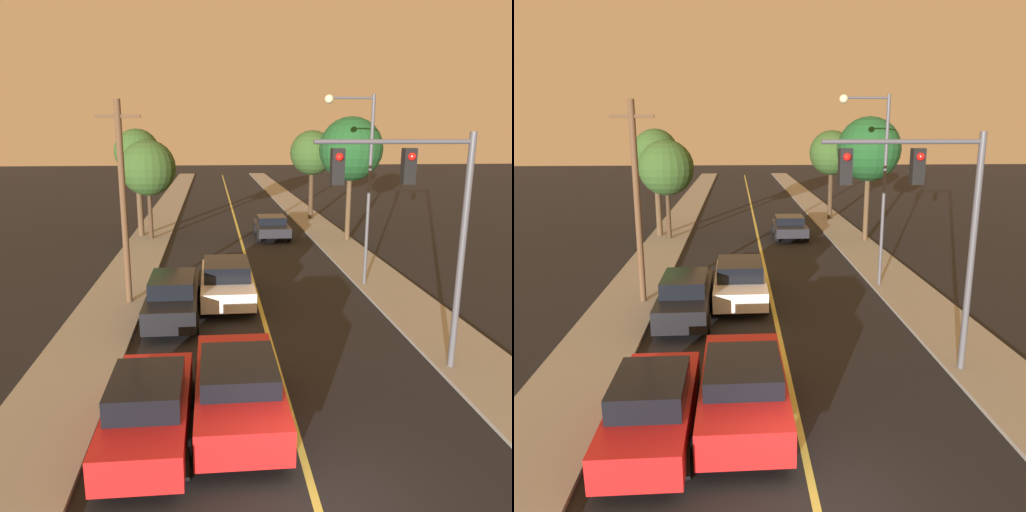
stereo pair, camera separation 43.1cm
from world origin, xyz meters
TOP-DOWN VIEW (x-y plane):
  - road_surface at (0.00, 36.00)m, footprint 8.94×80.00m
  - sidewalk_left at (-5.72, 36.00)m, footprint 2.50×80.00m
  - sidewalk_right at (5.72, 36.00)m, footprint 2.50×80.00m
  - car_near_lane_front at (-1.25, 3.10)m, footprint 2.04×4.72m
  - car_near_lane_second at (-1.25, 11.78)m, footprint 2.10×5.16m
  - car_outer_lane_front at (-3.22, 2.47)m, footprint 1.84×4.32m
  - car_outer_lane_second at (-3.22, 9.89)m, footprint 1.87×4.99m
  - car_far_oncoming at (2.01, 23.93)m, footprint 2.11×3.99m
  - traffic_signal_mast at (3.58, 5.12)m, footprint 4.19×0.42m
  - streetlamp_right at (4.36, 13.16)m, footprint 2.08×0.36m
  - utility_pole_left at (-5.07, 11.60)m, footprint 1.60×0.24m
  - tree_left_near at (-5.59, 23.82)m, footprint 3.38×3.38m
  - tree_left_far at (-6.34, 24.83)m, footprint 2.81×2.81m
  - tree_right_near at (5.82, 30.42)m, footprint 3.32×3.32m
  - tree_right_far at (6.52, 22.31)m, footprint 3.77×3.77m

SIDE VIEW (x-z plane):
  - road_surface at x=0.00m, z-range 0.00..0.01m
  - sidewalk_left at x=-5.72m, z-range 0.00..0.12m
  - sidewalk_right at x=5.72m, z-range 0.00..0.12m
  - car_far_oncoming at x=2.01m, z-range 0.04..1.43m
  - car_outer_lane_front at x=-3.22m, z-range 0.01..1.58m
  - car_near_lane_front at x=-1.25m, z-range 0.05..1.63m
  - car_near_lane_second at x=-1.25m, z-range 0.02..1.67m
  - car_outer_lane_second at x=-3.22m, z-range 0.02..1.67m
  - utility_pole_left at x=-5.07m, z-range 0.28..7.88m
  - tree_left_near at x=-5.59m, z-range 1.44..7.51m
  - traffic_signal_mast at x=3.58m, z-range 1.46..7.91m
  - tree_right_near at x=5.82m, z-range 1.75..8.40m
  - streetlamp_right at x=4.36m, z-range 1.19..9.13m
  - tree_left_far at x=-6.34m, z-range 1.98..8.69m
  - tree_right_far at x=6.52m, z-range 1.91..9.29m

